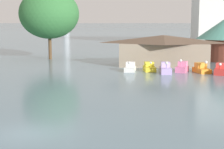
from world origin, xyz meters
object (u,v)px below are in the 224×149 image
(pedal_boat_orange, at_px, (201,69))
(pedal_boat_red, at_px, (221,70))
(pedal_boat_lavender, at_px, (166,69))
(pedal_boat_white, at_px, (130,68))
(pedal_boat_pink, at_px, (182,68))
(pedal_boat_yellow, at_px, (149,67))
(shoreline_tree_tall_left, at_px, (49,14))
(boathouse, at_px, (163,50))

(pedal_boat_orange, bearing_deg, pedal_boat_red, 42.48)
(pedal_boat_lavender, bearing_deg, pedal_boat_white, -109.73)
(pedal_boat_pink, bearing_deg, pedal_boat_lavender, -37.55)
(pedal_boat_orange, xyz_separation_m, pedal_boat_red, (2.22, -1.26, 0.05))
(pedal_boat_yellow, distance_m, shoreline_tree_tall_left, 23.26)
(pedal_boat_yellow, distance_m, boathouse, 6.95)
(pedal_boat_white, distance_m, pedal_boat_pink, 6.93)
(shoreline_tree_tall_left, bearing_deg, pedal_boat_red, -30.60)
(pedal_boat_yellow, distance_m, pedal_boat_red, 9.28)
(pedal_boat_lavender, distance_m, boathouse, 8.50)
(pedal_boat_yellow, relative_size, pedal_boat_orange, 0.92)
(pedal_boat_pink, bearing_deg, pedal_boat_red, 88.07)
(pedal_boat_white, height_order, shoreline_tree_tall_left, shoreline_tree_tall_left)
(pedal_boat_white, distance_m, pedal_boat_red, 11.69)
(shoreline_tree_tall_left, bearing_deg, pedal_boat_orange, -30.69)
(pedal_boat_white, xyz_separation_m, shoreline_tree_tall_left, (-14.82, 14.15, 7.44))
(pedal_boat_white, xyz_separation_m, pedal_boat_yellow, (2.56, 0.61, -0.02))
(pedal_boat_red, bearing_deg, boathouse, -124.52)
(shoreline_tree_tall_left, bearing_deg, pedal_boat_white, -43.67)
(pedal_boat_yellow, height_order, boathouse, boathouse)
(pedal_boat_red, height_order, boathouse, boathouse)
(pedal_boat_orange, bearing_deg, pedal_boat_white, -109.32)
(pedal_boat_white, height_order, pedal_boat_red, pedal_boat_red)
(pedal_boat_red, relative_size, boathouse, 0.21)
(pedal_boat_yellow, relative_size, pedal_boat_lavender, 1.00)
(pedal_boat_white, xyz_separation_m, pedal_boat_lavender, (4.63, -1.36, 0.08))
(boathouse, relative_size, shoreline_tree_tall_left, 1.14)
(pedal_boat_lavender, height_order, pedal_boat_orange, pedal_boat_orange)
(pedal_boat_white, height_order, boathouse, boathouse)
(pedal_boat_orange, height_order, boathouse, boathouse)
(boathouse, distance_m, shoreline_tree_tall_left, 21.52)
(pedal_boat_pink, xyz_separation_m, shoreline_tree_tall_left, (-21.75, 13.93, 7.37))
(pedal_boat_red, bearing_deg, shoreline_tree_tall_left, -104.51)
(pedal_boat_white, bearing_deg, boathouse, 150.73)
(pedal_boat_pink, distance_m, boathouse, 7.32)
(pedal_boat_yellow, bearing_deg, pedal_boat_lavender, 37.79)
(pedal_boat_lavender, relative_size, pedal_boat_orange, 0.92)
(shoreline_tree_tall_left, bearing_deg, pedal_boat_lavender, -38.56)
(pedal_boat_white, height_order, pedal_boat_orange, pedal_boat_orange)
(pedal_boat_pink, relative_size, pedal_boat_orange, 0.90)
(pedal_boat_yellow, height_order, pedal_boat_pink, pedal_boat_pink)
(boathouse, bearing_deg, pedal_boat_yellow, -108.62)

